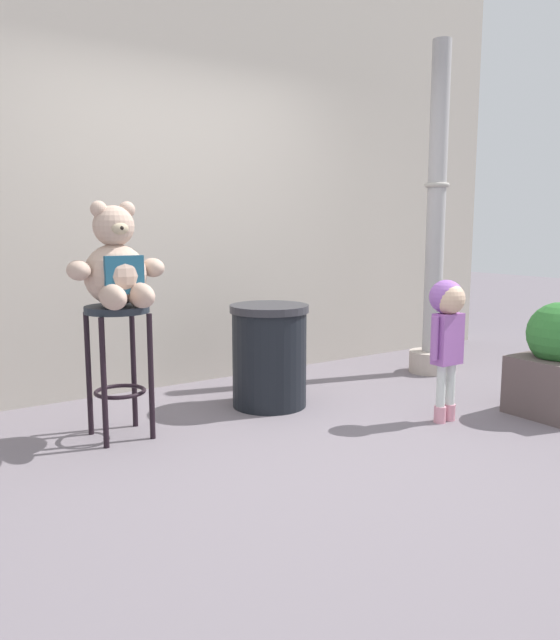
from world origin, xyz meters
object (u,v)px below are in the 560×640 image
object	(u,v)px
teddy_bear	(117,268)
trash_bin	(269,355)
child_walking	(447,320)
bar_stool_with_teddy	(118,345)
lamppost	(435,247)
planter_with_shrub	(558,363)

from	to	relation	value
teddy_bear	trash_bin	bearing A→B (deg)	4.17
teddy_bear	child_walking	xyz separation A→B (m)	(1.80, -0.83, -0.34)
child_walking	bar_stool_with_teddy	bearing A→B (deg)	35.58
lamppost	teddy_bear	bearing A→B (deg)	-176.87
bar_stool_with_teddy	planter_with_shrub	bearing A→B (deg)	-25.16
trash_bin	planter_with_shrub	xyz separation A→B (m)	(1.44, -1.23, -0.01)
child_walking	planter_with_shrub	xyz separation A→B (m)	(0.71, -0.32, -0.31)
bar_stool_with_teddy	child_walking	distance (m)	2.00
teddy_bear	child_walking	bearing A→B (deg)	-24.84
trash_bin	lamppost	size ratio (longest dim) A/B	0.26
child_walking	trash_bin	xyz separation A→B (m)	(-0.73, 0.91, -0.30)
child_walking	planter_with_shrub	bearing A→B (deg)	-142.97
bar_stool_with_teddy	lamppost	world-z (taller)	lamppost
teddy_bear	bar_stool_with_teddy	bearing A→B (deg)	90.00
teddy_bear	planter_with_shrub	size ratio (longest dim) A/B	0.79
trash_bin	planter_with_shrub	distance (m)	1.89
bar_stool_with_teddy	planter_with_shrub	xyz separation A→B (m)	(2.51, -1.18, -0.20)
planter_with_shrub	lamppost	bearing A→B (deg)	79.40
bar_stool_with_teddy	planter_with_shrub	size ratio (longest dim) A/B	1.04
teddy_bear	lamppost	distance (m)	2.76
child_walking	trash_bin	bearing A→B (deg)	9.76
trash_bin	planter_with_shrub	size ratio (longest dim) A/B	0.94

